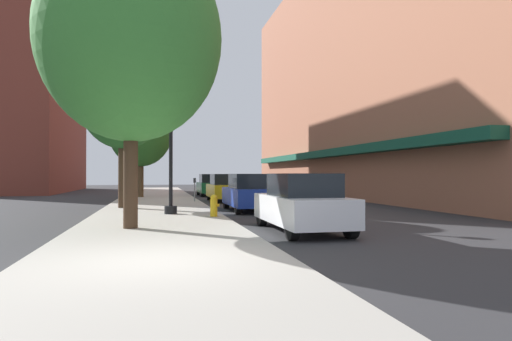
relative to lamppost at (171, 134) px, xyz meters
name	(u,v)px	position (x,y,z in m)	size (l,w,h in m)	color
ground_plane	(226,202)	(3.51, 8.78, -3.20)	(90.00, 90.00, 0.00)	#2D2D30
sidewalk_slab	(157,201)	(-0.49, 9.78, -3.14)	(4.80, 50.00, 0.12)	#A8A399
building_right_brick	(364,71)	(14.49, 12.78, 6.13)	(6.80, 40.00, 18.71)	#9E6047
building_far_background	(38,80)	(-11.50, 27.78, 7.40)	(6.80, 18.00, 21.26)	brown
lamppost	(171,134)	(0.00, 0.00, 0.00)	(0.48, 0.48, 5.90)	black
fire_hydrant	(214,205)	(1.48, -1.43, -2.68)	(0.33, 0.26, 0.79)	gold
parking_meter_near	(195,187)	(1.56, 7.61, -2.25)	(0.14, 0.09, 1.31)	slate
tree_near	(131,38)	(-1.25, -4.32, 2.29)	(5.12, 5.12, 8.32)	#422D1E
tree_mid	(141,130)	(-1.58, 13.28, 1.41)	(4.27, 4.27, 6.96)	#4C3823
tree_far	(123,100)	(-2.03, 3.59, 1.80)	(3.89, 3.89, 7.14)	#422D1E
car_white	(302,203)	(3.51, -5.26, -2.39)	(1.80, 4.30, 1.66)	black
car_blue	(249,193)	(3.51, 2.02, -2.39)	(1.80, 4.30, 1.66)	black
car_yellow	(225,188)	(3.51, 9.15, -2.39)	(1.80, 4.30, 1.66)	black
car_green	(211,185)	(3.51, 16.33, -2.39)	(1.80, 4.30, 1.66)	black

